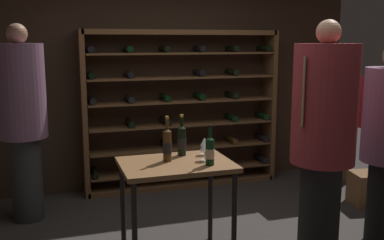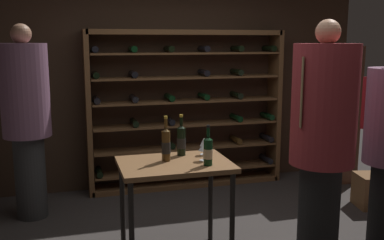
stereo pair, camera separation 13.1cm
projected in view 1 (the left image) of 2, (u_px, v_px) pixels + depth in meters
The scene contains 12 objects.
back_wall at pixel (166, 77), 5.66m from camera, with size 5.07×0.10×2.79m, color #3D2B1E.
wine_rack at pixel (182, 109), 5.58m from camera, with size 2.49×0.32×1.98m.
tasting_table at pixel (176, 175), 3.66m from camera, with size 0.91×0.66×0.86m.
person_bystander_red_print at pixel (22, 114), 4.47m from camera, with size 0.49×0.49×2.02m.
person_guest_plum_blouse at pixel (323, 134), 3.54m from camera, with size 0.52×0.51×2.01m.
wine_crate at pixel (373, 188), 5.05m from camera, with size 0.48×0.34×0.37m, color brown.
display_cabinet at pixel (332, 114), 5.84m from camera, with size 0.44×0.36×1.79m, color #4C2D1E.
wine_bottle_red_label at pixel (182, 140), 3.84m from camera, with size 0.08×0.08×0.36m.
wine_bottle_gold_foil at pixel (167, 145), 3.65m from camera, with size 0.07×0.07×0.38m.
wine_bottle_black_capsule at pixel (210, 151), 3.54m from camera, with size 0.08×0.08×0.33m.
wine_glass_stemmed_left at pixel (204, 143), 3.86m from camera, with size 0.07×0.07×0.15m.
wine_glass_stemmed_right at pixel (205, 148), 3.67m from camera, with size 0.09×0.09×0.14m.
Camera 1 is at (-1.42, -3.53, 1.85)m, focal length 41.32 mm.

